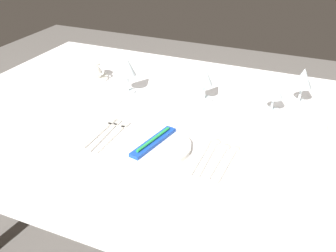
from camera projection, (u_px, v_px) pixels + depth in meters
The scene contains 18 objects.
ground_plane at pixel (174, 244), 1.85m from camera, with size 6.00×6.00×0.00m, color slate.
dining_table at pixel (175, 128), 1.52m from camera, with size 1.80×1.11×0.74m.
dinner_plate at pixel (154, 146), 1.24m from camera, with size 0.25×0.25×0.02m, color white.
toothbrush_package at pixel (154, 142), 1.23m from camera, with size 0.08×0.21×0.02m.
fork_outer at pixel (114, 135), 1.31m from camera, with size 0.02×0.22×0.00m.
fork_inner at pixel (107, 133), 1.32m from camera, with size 0.03×0.22×0.00m.
fork_salad at pixel (102, 131), 1.33m from camera, with size 0.02×0.21×0.00m.
dinner_knife at pixel (199, 157), 1.19m from camera, with size 0.02×0.21×0.00m.
spoon_soup at pixel (211, 152), 1.22m from camera, with size 0.03×0.23×0.01m.
spoon_dessert at pixel (221, 156), 1.20m from camera, with size 0.03×0.20×0.01m.
spoon_tea at pixel (230, 159), 1.19m from camera, with size 0.03×0.22×0.01m.
saucer_left at pixel (93, 78), 1.74m from camera, with size 0.14×0.14×0.01m, color white.
coffee_cup_left at pixel (93, 70), 1.71m from camera, with size 0.10×0.08×0.07m.
wine_glass_centre at pixel (205, 78), 1.51m from camera, with size 0.07×0.07×0.14m.
wine_glass_left at pixel (274, 92), 1.42m from camera, with size 0.07×0.07×0.12m.
wine_glass_right at pixel (127, 68), 1.56m from camera, with size 0.07×0.07×0.16m.
wine_glass_far at pixel (303, 79), 1.48m from camera, with size 0.08×0.08×0.15m.
napkin_folded at pixel (321, 108), 1.31m from camera, with size 0.08×0.08×0.16m, color white.
Camera 1 is at (0.49, -1.21, 1.43)m, focal length 40.49 mm.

